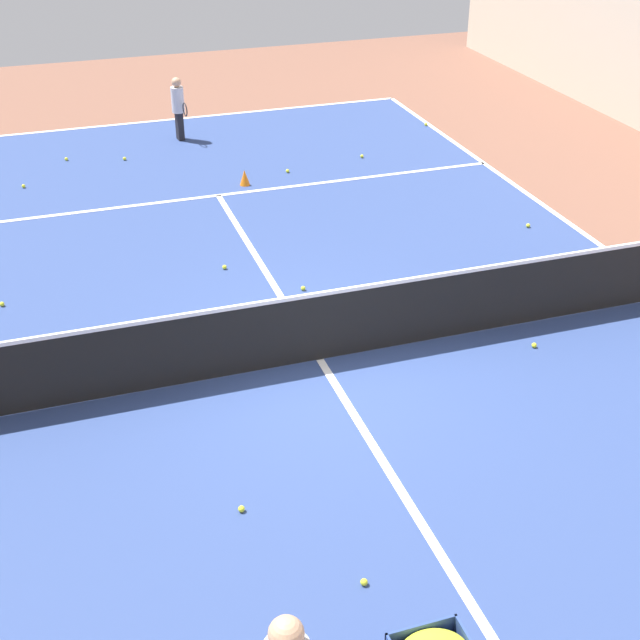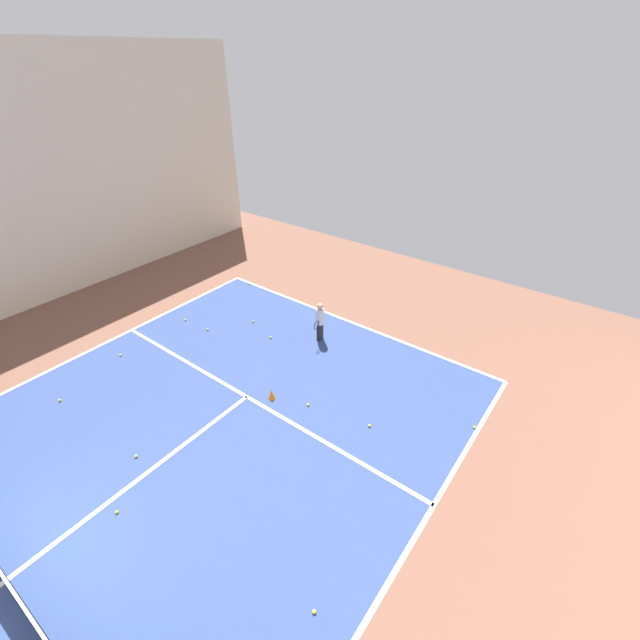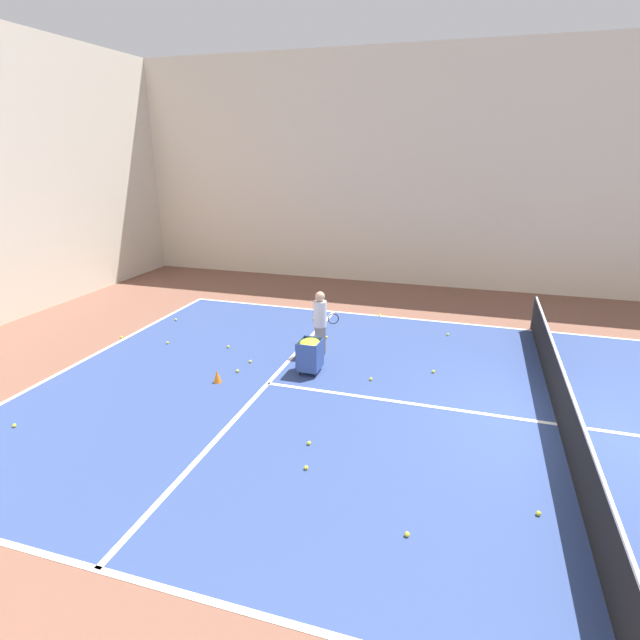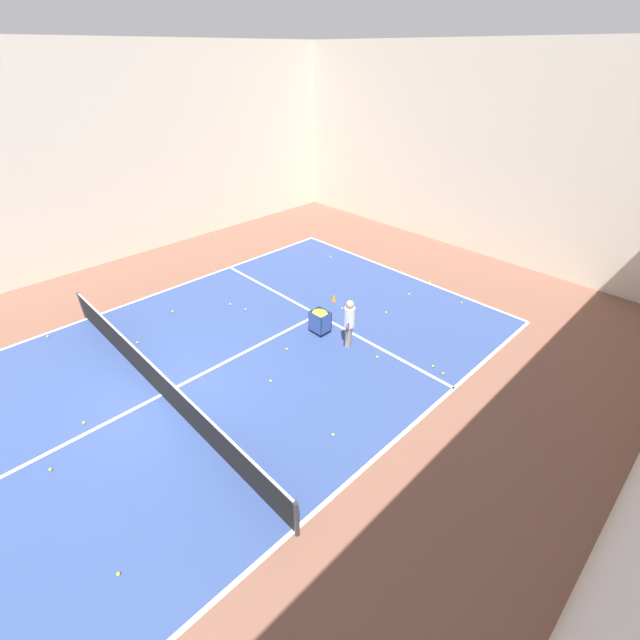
% 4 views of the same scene
% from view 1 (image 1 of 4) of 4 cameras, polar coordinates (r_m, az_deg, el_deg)
% --- Properties ---
extents(ground_plane, '(33.79, 33.79, 0.00)m').
position_cam_1_polar(ground_plane, '(11.43, 0.00, -2.58)').
color(ground_plane, brown).
extents(court_playing_area, '(10.80, 21.42, 0.00)m').
position_cam_1_polar(court_playing_area, '(11.43, 0.00, -2.57)').
color(court_playing_area, navy).
rests_on(court_playing_area, ground).
extents(line_baseline_near, '(10.80, 0.10, 0.00)m').
position_cam_1_polar(line_baseline_near, '(21.00, -9.49, 12.55)').
color(line_baseline_near, white).
rests_on(line_baseline_near, ground).
extents(line_service_near, '(10.80, 0.10, 0.00)m').
position_cam_1_polar(line_service_near, '(16.52, -6.52, 7.93)').
color(line_service_near, white).
rests_on(line_service_near, ground).
extents(line_centre_service, '(0.10, 11.78, 0.00)m').
position_cam_1_polar(line_centre_service, '(11.43, 0.00, -2.56)').
color(line_centre_service, white).
rests_on(line_centre_service, ground).
extents(tennis_net, '(11.10, 0.10, 0.99)m').
position_cam_1_polar(tennis_net, '(11.16, 0.00, -0.36)').
color(tennis_net, '#2D2D33').
rests_on(tennis_net, ground).
extents(player_near_baseline, '(0.30, 0.59, 1.32)m').
position_cam_1_polar(player_near_baseline, '(19.40, -9.07, 13.46)').
color(player_near_baseline, black).
rests_on(player_near_baseline, ground).
extents(training_cone_1, '(0.19, 0.19, 0.29)m').
position_cam_1_polar(training_cone_1, '(16.91, -4.85, 9.08)').
color(training_cone_1, orange).
rests_on(training_cone_1, ground).
extents(tennis_ball_3, '(0.07, 0.07, 0.07)m').
position_cam_1_polar(tennis_ball_3, '(17.52, -2.09, 9.52)').
color(tennis_ball_3, yellow).
rests_on(tennis_ball_3, ground).
extents(tennis_ball_9, '(0.07, 0.07, 0.07)m').
position_cam_1_polar(tennis_ball_9, '(14.62, 17.71, 3.75)').
color(tennis_ball_9, yellow).
rests_on(tennis_ball_9, ground).
extents(tennis_ball_11, '(0.07, 0.07, 0.07)m').
position_cam_1_polar(tennis_ball_11, '(18.84, -15.93, 9.88)').
color(tennis_ball_11, yellow).
rests_on(tennis_ball_11, ground).
extents(tennis_ball_12, '(0.07, 0.07, 0.07)m').
position_cam_1_polar(tennis_ball_12, '(18.32, 2.70, 10.43)').
color(tennis_ball_12, yellow).
rests_on(tennis_ball_12, ground).
extents(tennis_ball_14, '(0.07, 0.07, 0.07)m').
position_cam_1_polar(tennis_ball_14, '(15.50, 13.18, 5.91)').
color(tennis_ball_14, yellow).
rests_on(tennis_ball_14, ground).
extents(tennis_ball_19, '(0.07, 0.07, 0.07)m').
position_cam_1_polar(tennis_ball_19, '(18.58, -12.40, 10.06)').
color(tennis_ball_19, yellow).
rests_on(tennis_ball_19, ground).
extents(tennis_ball_20, '(0.07, 0.07, 0.07)m').
position_cam_1_polar(tennis_ball_20, '(8.45, 2.83, -16.41)').
color(tennis_ball_20, yellow).
rests_on(tennis_ball_20, ground).
extents(tennis_ball_21, '(0.07, 0.07, 0.07)m').
position_cam_1_polar(tennis_ball_21, '(20.42, 6.80, 12.34)').
color(tennis_ball_21, yellow).
rests_on(tennis_ball_21, ground).
extents(tennis_ball_23, '(0.07, 0.07, 0.07)m').
position_cam_1_polar(tennis_ball_23, '(13.75, -6.13, 3.39)').
color(tennis_ball_23, yellow).
rests_on(tennis_ball_23, ground).
extents(tennis_ball_25, '(0.07, 0.07, 0.07)m').
position_cam_1_polar(tennis_ball_25, '(13.42, -19.69, 0.97)').
color(tennis_ball_25, yellow).
rests_on(tennis_ball_25, ground).
extents(tennis_ball_27, '(0.07, 0.07, 0.07)m').
position_cam_1_polar(tennis_ball_27, '(17.65, -18.44, 8.13)').
color(tennis_ball_27, yellow).
rests_on(tennis_ball_27, ground).
extents(tennis_ball_28, '(0.07, 0.07, 0.07)m').
position_cam_1_polar(tennis_ball_28, '(13.06, -1.09, 2.05)').
color(tennis_ball_28, yellow).
rests_on(tennis_ball_28, ground).
extents(tennis_ball_30, '(0.07, 0.07, 0.07)m').
position_cam_1_polar(tennis_ball_30, '(9.17, -5.05, -11.95)').
color(tennis_ball_30, yellow).
rests_on(tennis_ball_30, ground).
extents(tennis_ball_32, '(0.07, 0.07, 0.07)m').
position_cam_1_polar(tennis_ball_32, '(12.00, 13.54, -1.58)').
color(tennis_ball_32, yellow).
rests_on(tennis_ball_32, ground).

